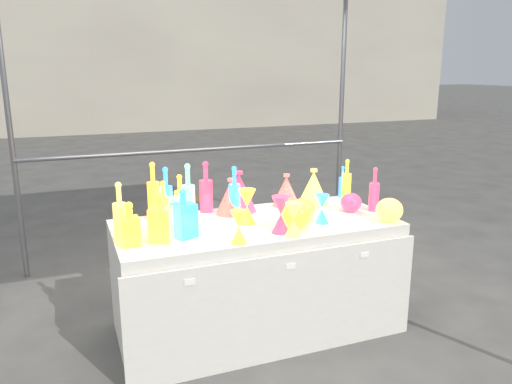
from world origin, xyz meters
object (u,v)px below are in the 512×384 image
object	(u,v)px
display_table	(257,276)
bottle_0	(180,197)
globe_0	(297,216)
hourglass_0	(239,227)
lampshade_0	(231,196)
decanter_0	(130,224)
cardboard_box_closed	(182,216)

from	to	relation	value
display_table	bottle_0	world-z (taller)	bottle_0
display_table	bottle_0	xyz separation A→B (m)	(-0.44, 0.26, 0.53)
display_table	globe_0	world-z (taller)	globe_0
globe_0	bottle_0	bearing A→B (deg)	144.61
hourglass_0	lampshade_0	distance (m)	0.59
display_table	globe_0	distance (m)	0.53
bottle_0	lampshade_0	world-z (taller)	bottle_0
display_table	decanter_0	distance (m)	0.96
display_table	hourglass_0	world-z (taller)	hourglass_0
hourglass_0	globe_0	bearing A→B (deg)	17.46
bottle_0	decanter_0	xyz separation A→B (m)	(-0.38, -0.40, -0.02)
display_table	globe_0	bearing A→B (deg)	-44.54
lampshade_0	bottle_0	bearing A→B (deg)	-173.69
lampshade_0	globe_0	bearing A→B (deg)	-49.92
display_table	cardboard_box_closed	xyz separation A→B (m)	(0.00, 2.18, -0.19)
display_table	decanter_0	xyz separation A→B (m)	(-0.81, -0.14, 0.50)
display_table	lampshade_0	distance (m)	0.57
bottle_0	lampshade_0	distance (m)	0.35
cardboard_box_closed	decanter_0	size ratio (longest dim) A/B	2.00
hourglass_0	cardboard_box_closed	bearing A→B (deg)	84.56
hourglass_0	globe_0	xyz separation A→B (m)	(0.43, 0.13, -0.02)
decanter_0	lampshade_0	bearing A→B (deg)	25.49
cardboard_box_closed	lampshade_0	distance (m)	2.05
cardboard_box_closed	lampshade_0	xyz separation A→B (m)	(-0.09, -1.93, 0.69)
bottle_0	hourglass_0	world-z (taller)	bottle_0
decanter_0	globe_0	size ratio (longest dim) A/B	1.34
decanter_0	hourglass_0	bearing A→B (deg)	-20.65
globe_0	display_table	bearing A→B (deg)	135.46
bottle_0	hourglass_0	distance (m)	0.62
cardboard_box_closed	bottle_0	bearing A→B (deg)	-106.53
hourglass_0	bottle_0	bearing A→B (deg)	109.09
decanter_0	lampshade_0	xyz separation A→B (m)	(0.72, 0.39, -0.00)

